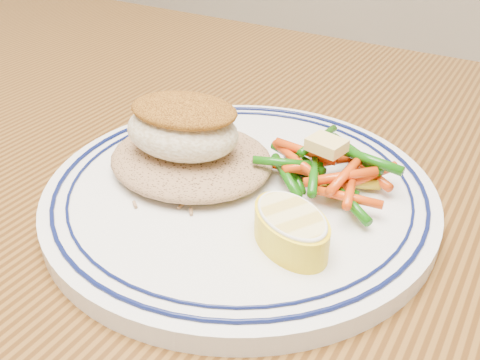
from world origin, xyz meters
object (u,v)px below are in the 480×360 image
plate (240,192)px  fish_fillet (183,126)px  lemon_wedge (291,228)px  rice_pilaf (191,156)px  vegetable_pile (328,170)px  dining_table (256,344)px

plate → fish_fillet: bearing=-172.9°
fish_fillet → lemon_wedge: bearing=-18.8°
rice_pilaf → vegetable_pile: (0.10, 0.03, 0.00)m
dining_table → rice_pilaf: (-0.08, 0.04, 0.12)m
fish_fillet → lemon_wedge: fish_fillet is taller
dining_table → rice_pilaf: 0.15m
plate → fish_fillet: fish_fillet is taller
plate → vegetable_pile: 0.07m
plate → fish_fillet: 0.06m
lemon_wedge → dining_table: bearing=169.2°
fish_fillet → lemon_wedge: size_ratio=1.21×
rice_pilaf → vegetable_pile: size_ratio=1.19×
plate → vegetable_pile: vegetable_pile is taller
fish_fillet → lemon_wedge: (0.11, -0.04, -0.03)m
fish_fillet → rice_pilaf: bearing=76.8°
plate → lemon_wedge: size_ratio=3.71×
vegetable_pile → lemon_wedge: size_ratio=1.40×
dining_table → lemon_wedge: 0.13m
rice_pilaf → fish_fillet: size_ratio=1.38×
dining_table → lemon_wedge: (0.02, -0.00, 0.13)m
fish_fillet → vegetable_pile: 0.11m
dining_table → plate: plate is taller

